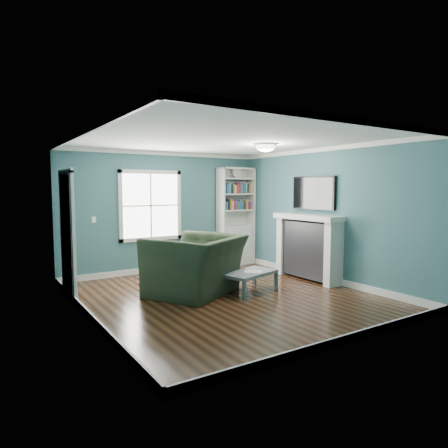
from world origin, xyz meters
TOP-DOWN VIEW (x-y plane):
  - floor at (0.00, 0.00)m, footprint 5.00×5.00m
  - room_walls at (0.00, 0.00)m, footprint 5.00×5.00m
  - trim at (0.00, 0.00)m, footprint 4.50×5.00m
  - window at (-0.30, 2.49)m, footprint 1.40×0.06m
  - bookshelf at (1.77, 2.30)m, footprint 0.90×0.35m
  - fireplace at (2.08, 0.20)m, footprint 0.44×1.58m
  - tv at (2.20, 0.20)m, footprint 0.06×1.10m
  - door at (-2.22, 1.40)m, footprint 0.12×0.98m
  - ceiling_fixture at (0.90, 0.10)m, footprint 0.38×0.38m
  - light_switch at (-1.50, 2.48)m, footprint 0.08×0.01m
  - recliner at (-0.32, 0.46)m, footprint 1.82×1.63m
  - coffee_table at (0.51, 0.03)m, footprint 1.11×0.81m
  - paper_sheet at (0.57, 0.00)m, footprint 0.40×0.40m

SIDE VIEW (x-z plane):
  - floor at x=0.00m, z-range 0.00..0.00m
  - coffee_table at x=0.51m, z-range 0.13..0.50m
  - paper_sheet at x=0.57m, z-range 0.36..0.37m
  - fireplace at x=2.08m, z-range -0.01..1.29m
  - recliner at x=-0.32m, z-range 0.00..1.34m
  - bookshelf at x=1.77m, z-range -0.23..2.08m
  - door at x=-2.22m, z-range -0.01..2.16m
  - light_switch at x=-1.50m, z-range 1.14..1.26m
  - trim at x=0.00m, z-range -0.06..2.54m
  - window at x=-0.30m, z-range 0.70..2.20m
  - room_walls at x=0.00m, z-range -0.92..4.08m
  - tv at x=2.20m, z-range 1.40..2.05m
  - ceiling_fixture at x=0.90m, z-range 2.47..2.63m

